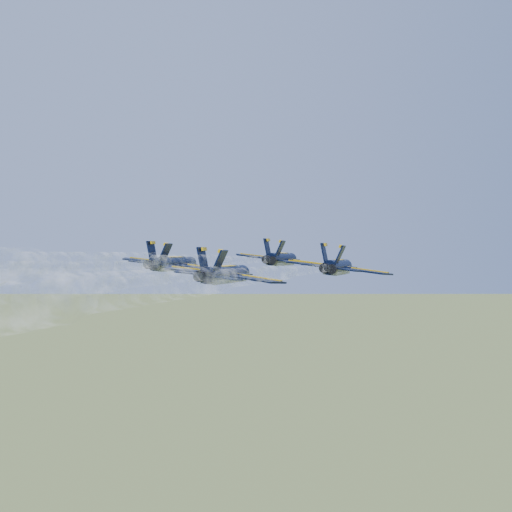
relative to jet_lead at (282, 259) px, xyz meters
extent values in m
cylinder|color=black|center=(-0.14, -0.31, 0.04)|extent=(7.16, 12.71, 1.87)
cone|color=black|center=(3.13, 6.83, 0.04)|extent=(2.77, 3.12, 1.87)
ellipsoid|color=black|center=(1.32, 2.73, 0.58)|extent=(1.95, 2.60, 0.92)
cube|color=gray|center=(-0.20, -0.28, -0.60)|extent=(6.29, 11.34, 0.62)
cube|color=black|center=(-3.51, 0.37, 0.33)|extent=(6.05, 3.80, 0.85)
cube|color=#DDA90B|center=(-2.80, 1.89, 0.43)|extent=(5.56, 0.98, 0.87)
cube|color=black|center=(2.56, -2.41, -0.46)|extent=(6.35, 6.20, 0.85)
cube|color=#DDA90B|center=(3.27, -0.89, -0.36)|extent=(4.32, 4.01, 0.87)
cube|color=black|center=(-4.62, -5.14, 0.28)|extent=(2.64, 1.70, 0.44)
cube|color=black|center=(-0.87, -6.86, -0.21)|extent=(2.92, 2.96, 0.44)
cube|color=black|center=(-3.07, -5.09, 1.51)|extent=(1.51, 2.25, 2.55)
cube|color=black|center=(-1.55, -5.79, 1.31)|extent=(2.02, 2.49, 2.40)
cylinder|color=black|center=(-3.44, -6.44, -0.01)|extent=(1.59, 1.58, 1.21)
cylinder|color=black|center=(-2.64, -6.81, -0.11)|extent=(1.59, 1.58, 1.21)
cylinder|color=black|center=(-15.72, -7.80, 0.04)|extent=(7.16, 12.71, 1.87)
cone|color=black|center=(-12.45, -0.66, 0.04)|extent=(2.77, 3.12, 1.87)
ellipsoid|color=black|center=(-14.26, -4.76, 0.58)|extent=(1.95, 2.60, 0.92)
cube|color=gray|center=(-15.79, -7.77, -0.60)|extent=(6.29, 11.34, 0.62)
cube|color=black|center=(-19.10, -7.12, 0.33)|extent=(6.05, 3.80, 0.85)
cube|color=#DDA90B|center=(-18.39, -5.60, 0.43)|extent=(5.56, 0.98, 0.87)
cube|color=black|center=(-13.02, -9.90, -0.46)|extent=(6.35, 6.20, 0.85)
cube|color=#DDA90B|center=(-12.31, -8.38, -0.36)|extent=(4.32, 4.01, 0.87)
cube|color=black|center=(-20.20, -12.63, 0.28)|extent=(2.64, 1.70, 0.44)
cube|color=black|center=(-16.45, -14.35, -0.21)|extent=(2.92, 2.96, 0.44)
cube|color=black|center=(-18.65, -12.58, 1.51)|extent=(1.51, 2.25, 2.55)
cube|color=black|center=(-17.13, -13.28, 1.31)|extent=(2.02, 2.49, 2.40)
cylinder|color=black|center=(-19.03, -13.93, -0.01)|extent=(1.59, 1.58, 1.21)
cylinder|color=black|center=(-18.22, -14.30, -0.11)|extent=(1.59, 1.58, 1.21)
cylinder|color=black|center=(3.02, -17.61, 0.04)|extent=(7.16, 12.71, 1.87)
cone|color=black|center=(6.29, -10.47, 0.04)|extent=(2.77, 3.12, 1.87)
ellipsoid|color=black|center=(4.48, -14.57, 0.58)|extent=(1.95, 2.60, 0.92)
cube|color=gray|center=(2.95, -17.58, -0.60)|extent=(6.29, 11.34, 0.62)
cube|color=black|center=(-0.36, -16.93, 0.33)|extent=(6.05, 3.80, 0.85)
cube|color=#DDA90B|center=(0.35, -15.41, 0.43)|extent=(5.56, 0.98, 0.87)
cube|color=black|center=(5.72, -19.71, -0.46)|extent=(6.35, 6.20, 0.85)
cube|color=#DDA90B|center=(6.43, -18.19, -0.36)|extent=(4.32, 4.01, 0.87)
cube|color=black|center=(-1.47, -22.44, 0.28)|extent=(2.64, 1.70, 0.44)
cube|color=black|center=(2.29, -24.16, -0.21)|extent=(2.92, 2.96, 0.44)
cube|color=black|center=(0.09, -22.39, 1.51)|extent=(1.51, 2.25, 2.55)
cube|color=black|center=(1.61, -23.09, 1.31)|extent=(2.02, 2.49, 2.40)
cylinder|color=black|center=(-0.29, -23.74, -0.01)|extent=(1.59, 1.58, 1.21)
cylinder|color=black|center=(0.51, -24.11, -0.11)|extent=(1.59, 1.58, 1.21)
cylinder|color=black|center=(-11.63, -26.47, 0.04)|extent=(7.16, 12.71, 1.87)
cone|color=black|center=(-8.36, -19.34, 0.04)|extent=(2.77, 3.12, 1.87)
ellipsoid|color=black|center=(-10.17, -23.44, 0.58)|extent=(1.95, 2.60, 0.92)
cube|color=gray|center=(-11.70, -26.44, -0.60)|extent=(6.29, 11.34, 0.62)
cube|color=black|center=(-15.01, -25.79, 0.33)|extent=(6.05, 3.80, 0.85)
cube|color=#DDA90B|center=(-14.30, -24.27, 0.43)|extent=(5.56, 0.98, 0.87)
cube|color=black|center=(-8.93, -28.58, -0.46)|extent=(6.35, 6.20, 0.85)
cube|color=#DDA90B|center=(-8.22, -27.05, -0.36)|extent=(4.32, 4.01, 0.87)
cube|color=black|center=(-16.12, -31.31, 0.28)|extent=(2.64, 1.70, 0.44)
cube|color=black|center=(-12.36, -33.03, -0.21)|extent=(2.92, 2.96, 0.44)
cube|color=black|center=(-14.56, -31.26, 1.51)|extent=(1.51, 2.25, 2.55)
cube|color=black|center=(-13.04, -31.95, 1.31)|extent=(2.02, 2.49, 2.40)
cylinder|color=black|center=(-14.94, -32.61, -0.01)|extent=(1.59, 1.58, 1.21)
cylinder|color=black|center=(-14.14, -32.98, -0.11)|extent=(1.59, 1.58, 1.21)
cylinder|color=white|center=(-7.27, -15.88, 0.04)|extent=(9.69, 19.62, 0.99)
cylinder|color=white|center=(-15.56, -34.00, 0.04)|extent=(10.03, 19.78, 1.36)
cylinder|color=white|center=(-23.86, -52.13, 0.04)|extent=(10.43, 19.96, 1.80)
cylinder|color=white|center=(-22.85, -23.37, 0.04)|extent=(9.69, 19.62, 0.99)
cylinder|color=white|center=(-31.15, -41.49, 0.04)|extent=(10.03, 19.78, 1.36)
cylinder|color=white|center=(-4.11, -33.18, 0.04)|extent=(9.69, 19.62, 0.99)
cylinder|color=white|center=(-12.41, -51.30, 0.04)|extent=(10.03, 19.78, 1.36)
cylinder|color=white|center=(-20.71, -69.43, 0.04)|extent=(10.43, 19.96, 1.80)
cylinder|color=white|center=(-18.76, -42.04, 0.04)|extent=(9.69, 19.62, 0.99)
cylinder|color=white|center=(-27.06, -60.17, 0.04)|extent=(10.03, 19.78, 1.36)
camera|label=1|loc=(-22.87, -107.07, 6.18)|focal=55.00mm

